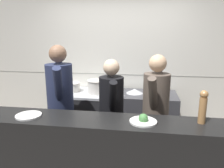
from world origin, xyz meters
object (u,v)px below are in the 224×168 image
(chef_line, at_px, (155,111))
(stock_pot, at_px, (72,87))
(mixing_bowl_steel, at_px, (135,91))
(plated_dish_main, at_px, (29,115))
(chef_sous, at_px, (111,112))
(sauce_pot, at_px, (97,86))
(pepper_mill, at_px, (203,106))
(oven_range, at_px, (86,116))
(chef_head_cook, at_px, (61,102))
(plated_dish_appetiser, at_px, (143,120))

(chef_line, bearing_deg, stock_pot, 163.50)
(mixing_bowl_steel, distance_m, plated_dish_main, 1.84)
(plated_dish_main, bearing_deg, chef_sous, 39.41)
(sauce_pot, xyz_separation_m, pepper_mill, (1.35, -1.35, 0.19))
(mixing_bowl_steel, height_order, chef_sous, chef_sous)
(oven_range, xyz_separation_m, sauce_pot, (0.23, -0.04, 0.57))
(plated_dish_main, height_order, chef_head_cook, chef_head_cook)
(mixing_bowl_steel, height_order, plated_dish_appetiser, plated_dish_appetiser)
(stock_pot, height_order, mixing_bowl_steel, stock_pot)
(oven_range, height_order, chef_head_cook, chef_head_cook)
(plated_dish_appetiser, bearing_deg, chef_sous, 123.29)
(pepper_mill, height_order, chef_sous, chef_sous)
(sauce_pot, bearing_deg, chef_sous, -65.34)
(sauce_pot, distance_m, chef_head_cook, 0.84)
(plated_dish_main, distance_m, chef_head_cook, 0.69)
(plated_dish_main, distance_m, chef_sous, 1.05)
(plated_dish_appetiser, xyz_separation_m, chef_line, (0.15, 0.65, -0.13))
(stock_pot, xyz_separation_m, pepper_mill, (1.81, -1.39, 0.22))
(pepper_mill, relative_size, chef_head_cook, 0.19)
(mixing_bowl_steel, distance_m, chef_head_cook, 1.28)
(chef_head_cook, relative_size, chef_line, 1.06)
(plated_dish_appetiser, xyz_separation_m, pepper_mill, (0.57, 0.07, 0.15))
(chef_line, bearing_deg, mixing_bowl_steel, 123.98)
(plated_dish_appetiser, bearing_deg, sauce_pot, 118.72)
(plated_dish_appetiser, relative_size, pepper_mill, 0.81)
(chef_head_cook, xyz_separation_m, chef_sous, (0.71, -0.02, -0.10))
(stock_pot, xyz_separation_m, chef_sous, (0.82, -0.82, -0.11))
(oven_range, bearing_deg, plated_dish_main, -98.28)
(sauce_pot, distance_m, chef_line, 1.21)
(oven_range, distance_m, chef_sous, 1.09)
(pepper_mill, height_order, chef_line, chef_line)
(pepper_mill, bearing_deg, plated_dish_main, -177.15)
(stock_pot, distance_m, chef_head_cook, 0.81)
(oven_range, relative_size, stock_pot, 3.58)
(plated_dish_appetiser, bearing_deg, oven_range, 124.59)
(plated_dish_appetiser, height_order, chef_head_cook, chef_head_cook)
(sauce_pot, xyz_separation_m, mixing_bowl_steel, (0.62, 0.06, -0.07))
(oven_range, distance_m, plated_dish_main, 1.60)
(chef_head_cook, relative_size, chef_sous, 1.11)
(plated_dish_appetiser, distance_m, chef_sous, 0.78)
(oven_range, height_order, mixing_bowl_steel, mixing_bowl_steel)
(mixing_bowl_steel, xyz_separation_m, pepper_mill, (0.73, -1.41, 0.26))
(mixing_bowl_steel, relative_size, chef_head_cook, 0.16)
(stock_pot, distance_m, mixing_bowl_steel, 1.09)
(chef_sous, bearing_deg, plated_dish_appetiser, -69.73)
(oven_range, height_order, stock_pot, stock_pot)
(stock_pot, height_order, chef_sous, chef_sous)
(chef_head_cook, height_order, chef_line, chef_head_cook)
(oven_range, xyz_separation_m, chef_line, (1.16, -0.81, 0.46))
(plated_dish_main, relative_size, chef_sous, 0.17)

